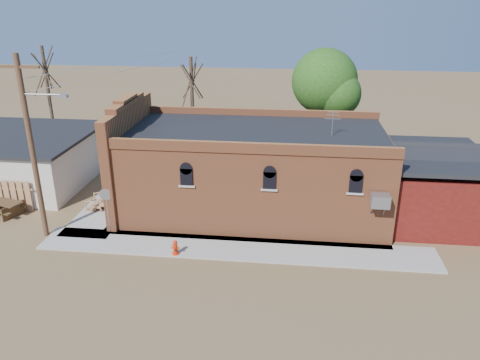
# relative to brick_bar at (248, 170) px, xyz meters

# --- Properties ---
(ground) EXTENTS (120.00, 120.00, 0.00)m
(ground) POSITION_rel_brick_bar_xyz_m (-1.64, -5.49, -2.34)
(ground) COLOR brown
(ground) RESTS_ON ground
(sidewalk_south) EXTENTS (19.00, 2.20, 0.08)m
(sidewalk_south) POSITION_rel_brick_bar_xyz_m (-0.14, -4.59, -2.30)
(sidewalk_south) COLOR #9E9991
(sidewalk_south) RESTS_ON ground
(sidewalk_west) EXTENTS (2.60, 10.00, 0.08)m
(sidewalk_west) POSITION_rel_brick_bar_xyz_m (-7.94, 0.51, -2.30)
(sidewalk_west) COLOR #9E9991
(sidewalk_west) RESTS_ON ground
(brick_bar) EXTENTS (16.40, 7.97, 6.30)m
(brick_bar) POSITION_rel_brick_bar_xyz_m (0.00, 0.00, 0.00)
(brick_bar) COLOR #AF5C35
(brick_bar) RESTS_ON ground
(red_shed) EXTENTS (5.40, 6.40, 4.30)m
(red_shed) POSITION_rel_brick_bar_xyz_m (9.86, 0.01, -0.07)
(red_shed) COLOR #53100E
(red_shed) RESTS_ON ground
(utility_pole) EXTENTS (3.12, 0.26, 9.00)m
(utility_pole) POSITION_rel_brick_bar_xyz_m (-9.79, -4.29, 2.43)
(utility_pole) COLOR #432B1A
(utility_pole) RESTS_ON ground
(tree_bare_near) EXTENTS (2.80, 2.80, 7.65)m
(tree_bare_near) POSITION_rel_brick_bar_xyz_m (-4.64, 7.51, 3.62)
(tree_bare_near) COLOR brown
(tree_bare_near) RESTS_ON ground
(tree_bare_far) EXTENTS (2.80, 2.80, 8.16)m
(tree_bare_far) POSITION_rel_brick_bar_xyz_m (-15.64, 8.51, 4.02)
(tree_bare_far) COLOR brown
(tree_bare_far) RESTS_ON ground
(tree_leafy) EXTENTS (4.40, 4.40, 8.15)m
(tree_leafy) POSITION_rel_brick_bar_xyz_m (4.36, 8.01, 3.59)
(tree_leafy) COLOR brown
(tree_leafy) RESTS_ON ground
(fire_hydrant) EXTENTS (0.40, 0.38, 0.72)m
(fire_hydrant) POSITION_rel_brick_bar_xyz_m (-2.85, -5.50, -1.91)
(fire_hydrant) COLOR red
(fire_hydrant) RESTS_ON sidewalk_south
(stop_sign) EXTENTS (0.65, 0.18, 2.40)m
(stop_sign) POSITION_rel_brick_bar_xyz_m (-6.73, -3.69, -0.41)
(stop_sign) COLOR #929397
(stop_sign) RESTS_ON sidewalk_south
(trash_barrel) EXTENTS (0.70, 0.70, 0.87)m
(trash_barrel) POSITION_rel_brick_bar_xyz_m (-7.75, 0.77, -1.82)
(trash_barrel) COLOR #1B5387
(trash_barrel) RESTS_ON sidewalk_west
(picnic_table) EXTENTS (2.27, 1.97, 0.80)m
(picnic_table) POSITION_rel_brick_bar_xyz_m (-13.22, -2.29, -1.82)
(picnic_table) COLOR #48341C
(picnic_table) RESTS_ON ground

